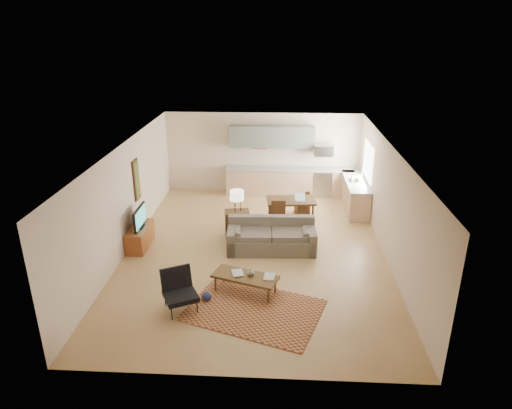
# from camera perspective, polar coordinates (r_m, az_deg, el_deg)

# --- Properties ---
(room) EXTENTS (9.00, 9.00, 9.00)m
(room) POSITION_cam_1_polar(r_m,az_deg,el_deg) (11.18, -0.09, 0.38)
(room) COLOR #AE8551
(room) RESTS_ON ground
(kitchen_counter_back) EXTENTS (4.26, 0.64, 0.92)m
(kitchen_counter_back) POSITION_cam_1_polar(r_m,az_deg,el_deg) (15.40, 4.15, 2.90)
(kitchen_counter_back) COLOR tan
(kitchen_counter_back) RESTS_ON ground
(kitchen_counter_right) EXTENTS (0.64, 2.26, 0.92)m
(kitchen_counter_right) POSITION_cam_1_polar(r_m,az_deg,el_deg) (14.47, 12.27, 1.19)
(kitchen_counter_right) COLOR tan
(kitchen_counter_right) RESTS_ON ground
(kitchen_range) EXTENTS (0.62, 0.62, 0.90)m
(kitchen_range) POSITION_cam_1_polar(r_m,az_deg,el_deg) (15.46, 8.23, 2.77)
(kitchen_range) COLOR #A5A8AD
(kitchen_range) RESTS_ON ground
(kitchen_microwave) EXTENTS (0.62, 0.40, 0.35)m
(kitchen_microwave) POSITION_cam_1_polar(r_m,az_deg,el_deg) (15.16, 8.45, 6.72)
(kitchen_microwave) COLOR #A5A8AD
(kitchen_microwave) RESTS_ON room
(upper_cabinets) EXTENTS (2.80, 0.34, 0.70)m
(upper_cabinets) POSITION_cam_1_polar(r_m,az_deg,el_deg) (15.13, 2.00, 8.47)
(upper_cabinets) COLOR slate
(upper_cabinets) RESTS_ON room
(window_right) EXTENTS (0.02, 1.40, 1.05)m
(window_right) POSITION_cam_1_polar(r_m,az_deg,el_deg) (14.19, 13.82, 5.28)
(window_right) COLOR white
(window_right) RESTS_ON room
(wall_art_left) EXTENTS (0.06, 0.42, 1.10)m
(wall_art_left) POSITION_cam_1_polar(r_m,az_deg,el_deg) (12.53, -14.68, 3.02)
(wall_art_left) COLOR olive
(wall_art_left) RESTS_ON room
(triptych) EXTENTS (1.70, 0.04, 0.50)m
(triptych) POSITION_cam_1_polar(r_m,az_deg,el_deg) (15.33, 0.49, 7.89)
(triptych) COLOR beige
(triptych) RESTS_ON room
(rug) EXTENTS (3.06, 2.56, 0.02)m
(rug) POSITION_cam_1_polar(r_m,az_deg,el_deg) (9.49, -0.29, -13.05)
(rug) COLOR maroon
(rug) RESTS_ON floor
(sofa) EXTENTS (2.37, 1.11, 0.81)m
(sofa) POSITION_cam_1_polar(r_m,az_deg,el_deg) (11.58, 1.96, -3.94)
(sofa) COLOR #60594B
(sofa) RESTS_ON floor
(coffee_table) EXTENTS (1.51, 0.99, 0.42)m
(coffee_table) POSITION_cam_1_polar(r_m,az_deg,el_deg) (9.94, -1.36, -9.89)
(coffee_table) COLOR #4C3414
(coffee_table) RESTS_ON floor
(book_a) EXTENTS (0.39, 0.43, 0.03)m
(book_a) POSITION_cam_1_polar(r_m,az_deg,el_deg) (9.88, -3.00, -8.63)
(book_a) COLOR maroon
(book_a) RESTS_ON coffee_table
(book_b) EXTENTS (0.29, 0.36, 0.02)m
(book_b) POSITION_cam_1_polar(r_m,az_deg,el_deg) (9.78, 1.01, -8.95)
(book_b) COLOR navy
(book_b) RESTS_ON coffee_table
(vase) EXTENTS (0.21, 0.21, 0.16)m
(vase) POSITION_cam_1_polar(r_m,az_deg,el_deg) (9.79, -0.64, -8.43)
(vase) COLOR black
(vase) RESTS_ON coffee_table
(armchair) EXTENTS (0.98, 0.98, 0.83)m
(armchair) POSITION_cam_1_polar(r_m,az_deg,el_deg) (9.41, -9.45, -10.74)
(armchair) COLOR black
(armchair) RESTS_ON floor
(tv_credenza) EXTENTS (0.45, 1.18, 0.54)m
(tv_credenza) POSITION_cam_1_polar(r_m,az_deg,el_deg) (12.22, -14.31, -3.92)
(tv_credenza) COLOR brown
(tv_credenza) RESTS_ON floor
(tv) EXTENTS (0.09, 0.91, 0.54)m
(tv) POSITION_cam_1_polar(r_m,az_deg,el_deg) (11.98, -14.34, -1.58)
(tv) COLOR black
(tv) RESTS_ON tv_credenza
(console_table) EXTENTS (0.71, 0.54, 0.75)m
(console_table) POSITION_cam_1_polar(r_m,az_deg,el_deg) (12.32, -2.36, -2.45)
(console_table) COLOR #392312
(console_table) RESTS_ON floor
(table_lamp) EXTENTS (0.46, 0.46, 0.60)m
(table_lamp) POSITION_cam_1_polar(r_m,az_deg,el_deg) (12.06, -2.41, 0.49)
(table_lamp) COLOR beige
(table_lamp) RESTS_ON console_table
(dining_table) EXTENTS (1.45, 0.93, 0.70)m
(dining_table) POSITION_cam_1_polar(r_m,az_deg,el_deg) (13.27, 4.35, -0.80)
(dining_table) COLOR #392312
(dining_table) RESTS_ON floor
(dining_chair_near) EXTENTS (0.42, 0.44, 0.85)m
(dining_chair_near) POSITION_cam_1_polar(r_m,az_deg,el_deg) (12.65, 2.83, -1.56)
(dining_chair_near) COLOR #392312
(dining_chair_near) RESTS_ON floor
(dining_chair_far) EXTENTS (0.46, 0.47, 0.77)m
(dining_chair_far) POSITION_cam_1_polar(r_m,az_deg,el_deg) (13.86, 5.75, 0.32)
(dining_chair_far) COLOR #392312
(dining_chair_far) RESTS_ON floor
(laptop) EXTENTS (0.33, 0.27, 0.22)m
(laptop) POSITION_cam_1_polar(r_m,az_deg,el_deg) (13.02, 5.62, 0.89)
(laptop) COLOR #A5A8AD
(laptop) RESTS_ON dining_table
(soap_bottle) EXTENTS (0.12, 0.12, 0.19)m
(soap_bottle) POSITION_cam_1_polar(r_m,az_deg,el_deg) (14.37, 11.99, 3.41)
(soap_bottle) COLOR beige
(soap_bottle) RESTS_ON kitchen_counter_right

